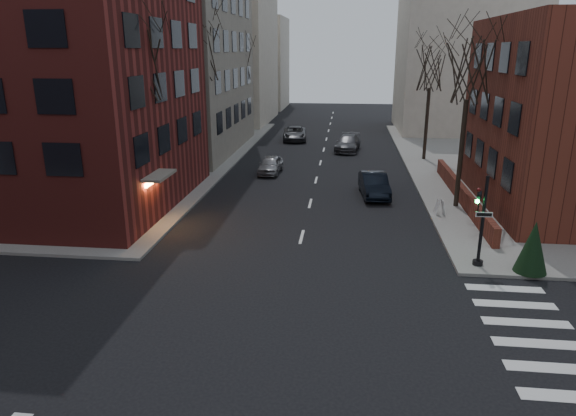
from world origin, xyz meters
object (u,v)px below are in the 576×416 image
(tree_left_a, at_px, (137,64))
(tree_right_b, at_px, (431,70))
(car_lane_gray, at_px, (348,143))
(sandwich_board, at_px, (440,207))
(car_lane_far, at_px, (295,134))
(streetlamp_near, at_px, (197,124))
(tree_left_c, at_px, (239,61))
(tree_left_b, at_px, (201,53))
(tree_right_a, at_px, (469,71))
(traffic_signal, at_px, (480,227))
(car_lane_silver, at_px, (271,165))
(streetlamp_far, at_px, (250,98))
(parked_sedan, at_px, (374,185))
(evergreen_shrub, at_px, (533,247))

(tree_left_a, bearing_deg, tree_right_b, 45.64)
(tree_right_b, height_order, car_lane_gray, tree_right_b)
(sandwich_board, bearing_deg, car_lane_far, 107.02)
(streetlamp_near, bearing_deg, tree_left_c, 91.91)
(tree_left_b, height_order, tree_right_a, tree_left_b)
(tree_left_a, xyz_separation_m, car_lane_gray, (11.06, 21.62, -7.74))
(tree_left_a, height_order, tree_left_b, tree_left_b)
(tree_right_a, xyz_separation_m, car_lane_gray, (-6.54, 17.62, -7.30))
(sandwich_board, bearing_deg, streetlamp_near, 153.02)
(traffic_signal, relative_size, car_lane_silver, 1.03)
(tree_left_a, xyz_separation_m, tree_left_c, (0.00, 26.00, -0.44))
(tree_left_a, bearing_deg, tree_left_c, 90.00)
(streetlamp_near, xyz_separation_m, car_lane_far, (4.91, 18.93, -3.53))
(streetlamp_far, height_order, car_lane_silver, streetlamp_far)
(parked_sedan, bearing_deg, sandwich_board, -54.13)
(traffic_signal, distance_m, car_lane_far, 33.87)
(evergreen_shrub, bearing_deg, car_lane_far, 112.31)
(tree_right_b, height_order, sandwich_board, tree_right_b)
(streetlamp_near, relative_size, car_lane_silver, 1.62)
(tree_left_a, distance_m, streetlamp_far, 28.32)
(car_lane_far, bearing_deg, tree_left_c, -175.31)
(tree_left_a, xyz_separation_m, parked_sedan, (12.80, 6.15, -7.72))
(tree_left_b, xyz_separation_m, parked_sedan, (12.80, -5.85, -8.16))
(traffic_signal, distance_m, parked_sedan, 11.88)
(streetlamp_near, distance_m, parked_sedan, 12.82)
(parked_sedan, xyz_separation_m, car_lane_silver, (-7.64, 5.64, -0.09))
(evergreen_shrub, bearing_deg, tree_left_c, 120.85)
(car_lane_silver, distance_m, car_lane_far, 15.14)
(tree_left_a, relative_size, parked_sedan, 2.24)
(tree_right_a, distance_m, tree_right_b, 14.01)
(tree_left_a, height_order, tree_right_b, tree_left_a)
(tree_left_b, height_order, car_lane_gray, tree_left_b)
(tree_left_c, bearing_deg, sandwich_board, -55.61)
(tree_right_b, distance_m, car_lane_far, 16.53)
(streetlamp_far, bearing_deg, tree_left_a, -91.23)
(tree_left_c, distance_m, tree_right_b, 19.34)
(tree_left_c, height_order, sandwich_board, tree_left_c)
(tree_left_b, bearing_deg, car_lane_silver, -2.34)
(car_lane_gray, bearing_deg, car_lane_far, 143.05)
(streetlamp_near, bearing_deg, streetlamp_far, 90.00)
(tree_left_c, relative_size, evergreen_shrub, 4.32)
(tree_right_b, bearing_deg, streetlamp_far, 149.53)
(tree_right_a, relative_size, tree_right_b, 1.06)
(car_lane_silver, bearing_deg, tree_left_a, -111.32)
(tree_left_a, height_order, streetlamp_far, tree_left_a)
(car_lane_gray, relative_size, evergreen_shrub, 2.24)
(traffic_signal, relative_size, tree_left_a, 0.39)
(streetlamp_near, height_order, sandwich_board, streetlamp_near)
(car_lane_silver, bearing_deg, sandwich_board, -38.49)
(tree_right_b, relative_size, parked_sedan, 2.00)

